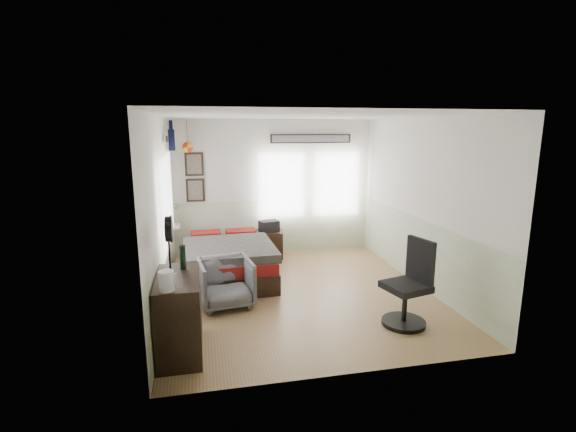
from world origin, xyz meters
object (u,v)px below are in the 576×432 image
dresser (179,315)px  task_chair (409,290)px  nightstand (269,244)px  armchair (226,282)px  bed (228,260)px

dresser → task_chair: size_ratio=0.88×
dresser → nightstand: size_ratio=1.88×
task_chair → armchair: bearing=140.7°
nightstand → task_chair: size_ratio=0.47×
armchair → nightstand: size_ratio=1.42×
dresser → armchair: size_ratio=1.32×
armchair → task_chair: 2.55m
bed → nightstand: bearing=47.4°
task_chair → bed: bearing=120.8°
bed → nightstand: 1.34m
dresser → task_chair: task_chair is taller
nightstand → task_chair: bearing=-58.8°
dresser → nightstand: (1.57, 3.32, -0.18)m
bed → armchair: armchair is taller
bed → dresser: bearing=-108.7°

